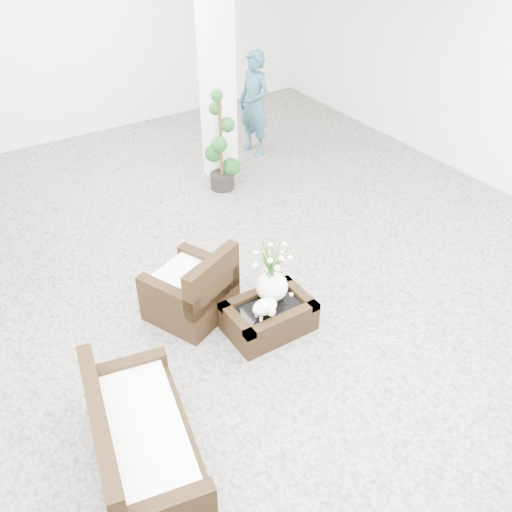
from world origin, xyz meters
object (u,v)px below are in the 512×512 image
loveseat (144,434)px  topiary (221,142)px  armchair (189,282)px  coffee_table (269,318)px

loveseat → topiary: topiary is taller
armchair → loveseat: 1.93m
coffee_table → topiary: topiary is taller
coffee_table → armchair: armchair is taller
topiary → armchair: bearing=-126.9°
coffee_table → topiary: bearing=69.0°
coffee_table → armchair: 0.94m
loveseat → topiary: size_ratio=1.00×
armchair → loveseat: size_ratio=0.56×
loveseat → topiary: (2.90, 3.80, 0.36)m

